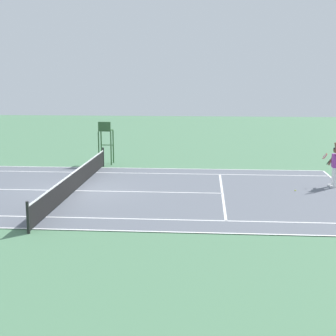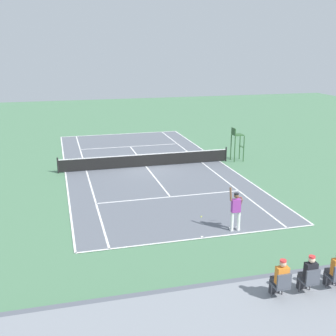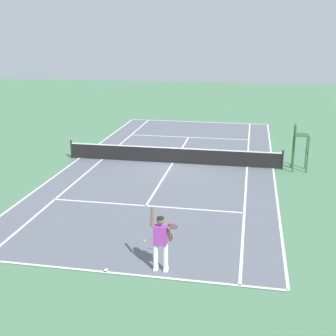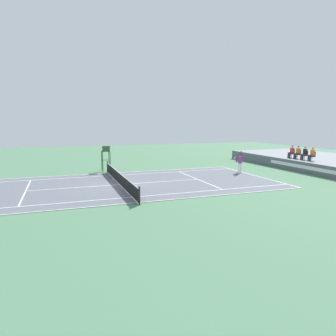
{
  "view_description": "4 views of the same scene",
  "coord_description": "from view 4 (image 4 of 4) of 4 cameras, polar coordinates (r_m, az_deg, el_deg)",
  "views": [
    {
      "loc": [
        20.94,
        5.65,
        5.06
      ],
      "look_at": [
        -0.5,
        4.02,
        1.0
      ],
      "focal_mm": 53.32,
      "sensor_mm": 36.0,
      "label": 1
    },
    {
      "loc": [
        5.91,
        28.07,
        8.12
      ],
      "look_at": [
        -0.5,
        4.02,
        1.0
      ],
      "focal_mm": 45.77,
      "sensor_mm": 36.0,
      "label": 2
    },
    {
      "loc": [
        -4.15,
        23.46,
        7.15
      ],
      "look_at": [
        -0.5,
        4.02,
        1.0
      ],
      "focal_mm": 47.68,
      "sensor_mm": 36.0,
      "label": 3
    },
    {
      "loc": [
        22.15,
        -4.1,
        4.61
      ],
      "look_at": [
        -0.5,
        4.02,
        1.0
      ],
      "focal_mm": 32.47,
      "sensor_mm": 36.0,
      "label": 4
    }
  ],
  "objects": [
    {
      "name": "net",
      "position": [
        22.89,
        -9.09,
        -1.86
      ],
      "size": [
        11.98,
        0.1,
        1.07
      ],
      "color": "black",
      "rests_on": "ground"
    },
    {
      "name": "umpire_chair",
      "position": [
        29.34,
        -11.59,
        2.38
      ],
      "size": [
        0.77,
        0.77,
        2.44
      ],
      "color": "#2D562D",
      "rests_on": "ground"
    },
    {
      "name": "ground_plane",
      "position": [
        22.99,
        -9.06,
        -3.14
      ],
      "size": [
        80.0,
        80.0,
        0.0
      ],
      "primitive_type": "plane",
      "color": "#4C7A56"
    },
    {
      "name": "barrier_wall",
      "position": [
        30.9,
        23.74,
        0.18
      ],
      "size": [
        23.82,
        0.25,
        1.02
      ],
      "color": "#565B66",
      "rests_on": "ground"
    },
    {
      "name": "spectator_seated_0",
      "position": [
        33.6,
        22.16,
        2.81
      ],
      "size": [
        0.44,
        0.6,
        1.27
      ],
      "color": "#474C56",
      "rests_on": "bleacher_platform"
    },
    {
      "name": "tennis_player",
      "position": [
        28.69,
        13.33,
        1.06
      ],
      "size": [
        0.77,
        0.62,
        2.08
      ],
      "color": "white",
      "rests_on": "ground"
    },
    {
      "name": "spectator_seated_2",
      "position": [
        32.32,
        24.23,
        2.49
      ],
      "size": [
        0.44,
        0.6,
        1.27
      ],
      "color": "#474C56",
      "rests_on": "bleacher_platform"
    },
    {
      "name": "spectator_seated_1",
      "position": [
        32.98,
        23.13,
        2.66
      ],
      "size": [
        0.44,
        0.6,
        1.27
      ],
      "color": "#474C56",
      "rests_on": "bleacher_platform"
    },
    {
      "name": "spectator_seated_3",
      "position": [
        31.67,
        25.39,
        2.31
      ],
      "size": [
        0.44,
        0.6,
        1.27
      ],
      "color": "#474C56",
      "rests_on": "bleacher_platform"
    },
    {
      "name": "court",
      "position": [
        22.99,
        -9.06,
        -3.12
      ],
      "size": [
        11.08,
        23.88,
        0.03
      ],
      "color": "slate",
      "rests_on": "ground"
    },
    {
      "name": "tennis_ball",
      "position": [
        27.04,
        11.07,
        -1.37
      ],
      "size": [
        0.07,
        0.07,
        0.07
      ],
      "primitive_type": "sphere",
      "color": "#D1E533",
      "rests_on": "ground"
    }
  ]
}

